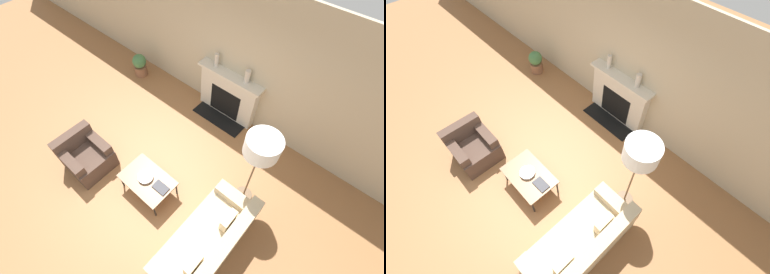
{
  "view_description": "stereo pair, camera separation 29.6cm",
  "coord_description": "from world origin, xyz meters",
  "views": [
    {
      "loc": [
        2.01,
        -1.02,
        4.59
      ],
      "look_at": [
        0.05,
        1.23,
        0.45
      ],
      "focal_mm": 24.0,
      "sensor_mm": 36.0,
      "label": 1
    },
    {
      "loc": [
        2.22,
        -0.81,
        4.59
      ],
      "look_at": [
        0.05,
        1.23,
        0.45
      ],
      "focal_mm": 24.0,
      "sensor_mm": 36.0,
      "label": 2
    }
  ],
  "objects": [
    {
      "name": "ground_plane",
      "position": [
        0.0,
        0.0,
        0.0
      ],
      "size": [
        18.0,
        18.0,
        0.0
      ],
      "primitive_type": "plane",
      "color": "#99663D"
    },
    {
      "name": "wall_back",
      "position": [
        0.0,
        2.68,
        1.45
      ],
      "size": [
        18.0,
        0.06,
        2.9
      ],
      "color": "#BCAD8E",
      "rests_on": "ground_plane"
    },
    {
      "name": "fireplace",
      "position": [
        -0.06,
        2.53,
        0.56
      ],
      "size": [
        1.49,
        0.59,
        1.14
      ],
      "color": "beige",
      "rests_on": "ground_plane"
    },
    {
      "name": "couch",
      "position": [
        1.52,
        -0.09,
        0.3
      ],
      "size": [
        0.84,
        1.86,
        0.8
      ],
      "rotation": [
        0.0,
        0.0,
        -1.57
      ],
      "color": "tan",
      "rests_on": "ground_plane"
    },
    {
      "name": "armchair_near",
      "position": [
        -1.28,
        -0.4,
        0.3
      ],
      "size": [
        0.81,
        0.79,
        0.78
      ],
      "rotation": [
        0.0,
        0.0,
        1.57
      ],
      "color": "#4C382D",
      "rests_on": "ground_plane"
    },
    {
      "name": "coffee_table",
      "position": [
        0.05,
        0.01,
        0.4
      ],
      "size": [
        0.96,
        0.64,
        0.43
      ],
      "color": "brown",
      "rests_on": "ground_plane"
    },
    {
      "name": "bowl",
      "position": [
        0.01,
        0.01,
        0.46
      ],
      "size": [
        0.28,
        0.28,
        0.06
      ],
      "color": "silver",
      "rests_on": "coffee_table"
    },
    {
      "name": "book",
      "position": [
        0.35,
        0.05,
        0.44
      ],
      "size": [
        0.28,
        0.18,
        0.02
      ],
      "rotation": [
        0.0,
        0.0,
        0.02
      ],
      "color": "#38383D",
      "rests_on": "coffee_table"
    },
    {
      "name": "floor_lamp",
      "position": [
        1.46,
        1.1,
        1.58
      ],
      "size": [
        0.52,
        0.52,
        1.81
      ],
      "color": "brown",
      "rests_on": "ground_plane"
    },
    {
      "name": "mantel_vase_left",
      "position": [
        -0.44,
        2.55,
        1.29
      ],
      "size": [
        0.09,
        0.09,
        0.3
      ],
      "color": "beige",
      "rests_on": "fireplace"
    },
    {
      "name": "mantel_vase_center_left",
      "position": [
        0.3,
        2.55,
        1.29
      ],
      "size": [
        0.11,
        0.11,
        0.28
      ],
      "color": "beige",
      "rests_on": "fireplace"
    },
    {
      "name": "potted_plant",
      "position": [
        -2.55,
        2.15,
        0.31
      ],
      "size": [
        0.35,
        0.35,
        0.6
      ],
      "color": "brown",
      "rests_on": "ground_plane"
    }
  ]
}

